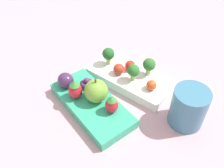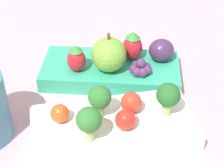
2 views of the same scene
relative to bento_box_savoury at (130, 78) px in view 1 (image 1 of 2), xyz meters
name	(u,v)px [view 1 (image 1 of 2)]	position (x,y,z in m)	size (l,w,h in m)	color
ground_plane	(108,91)	(-0.01, -0.07, -0.01)	(4.00, 4.00, 0.00)	#C6939E
bento_box_savoury	(130,78)	(0.00, 0.00, 0.00)	(0.22, 0.13, 0.02)	white
bento_box_fruit	(92,105)	(0.00, -0.13, 0.00)	(0.22, 0.12, 0.02)	#33A87F
broccoli_floret_0	(149,65)	(0.03, 0.03, 0.04)	(0.03, 0.03, 0.05)	#93B770
broccoli_floret_1	(133,71)	(0.02, -0.01, 0.04)	(0.03, 0.03, 0.05)	#93B770
broccoli_floret_2	(108,54)	(-0.07, -0.01, 0.04)	(0.03, 0.03, 0.05)	#93B770
cherry_tomato_0	(151,85)	(0.07, 0.00, 0.02)	(0.02, 0.02, 0.02)	#DB4C1E
cherry_tomato_1	(131,66)	(-0.01, 0.01, 0.03)	(0.03, 0.03, 0.03)	red
cherry_tomato_2	(119,69)	(-0.02, -0.02, 0.03)	(0.03, 0.03, 0.03)	red
apple	(96,91)	(0.00, -0.12, 0.04)	(0.05, 0.05, 0.06)	#70A838
strawberry_0	(75,90)	(-0.03, -0.14, 0.03)	(0.03, 0.03, 0.05)	red
strawberry_1	(112,104)	(0.05, -0.11, 0.03)	(0.03, 0.03, 0.04)	red
plum	(66,80)	(-0.08, -0.14, 0.03)	(0.04, 0.04, 0.04)	#42284C
grape_cluster	(87,83)	(-0.04, -0.10, 0.02)	(0.03, 0.03, 0.02)	#562D5B
drinking_cup	(188,107)	(0.17, 0.00, 0.03)	(0.07, 0.07, 0.09)	teal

